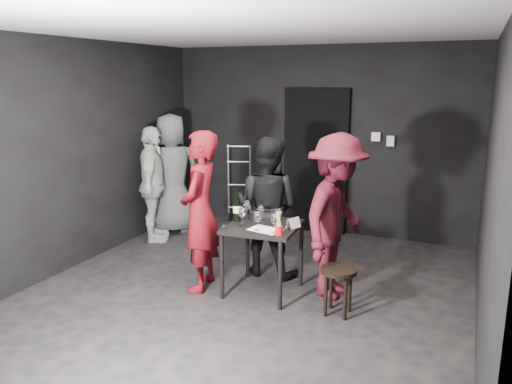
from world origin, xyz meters
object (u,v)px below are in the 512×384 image
at_px(woman_black, 267,202).
at_px(man_maroon, 337,205).
at_px(server_red, 200,200).
at_px(bystander_cream, 152,180).
at_px(breadstick_cup, 279,224).
at_px(hand_truck, 238,210).
at_px(tasting_table, 263,234).
at_px(bystander_grey, 172,164).
at_px(stool, 339,278).
at_px(wine_bottle, 237,209).

distance_m(woman_black, man_maroon, 0.93).
bearing_deg(woman_black, server_red, 56.45).
xyz_separation_m(server_red, bystander_cream, (-1.41, 1.15, -0.12)).
bearing_deg(bystander_cream, breadstick_cup, -146.80).
xyz_separation_m(hand_truck, man_maroon, (2.04, -1.94, 0.75)).
xyz_separation_m(man_maroon, bystander_cream, (-2.79, 0.75, -0.12)).
relative_size(woman_black, breadstick_cup, 6.84).
distance_m(hand_truck, woman_black, 2.13).
relative_size(tasting_table, bystander_grey, 0.37).
relative_size(stool, man_maroon, 0.24).
bearing_deg(bystander_grey, stool, 115.37).
height_order(hand_truck, man_maroon, man_maroon).
relative_size(server_red, bystander_cream, 1.14).
bearing_deg(breadstick_cup, server_red, 174.00).
height_order(bystander_cream, wine_bottle, bystander_cream).
bearing_deg(tasting_table, breadstick_cup, -42.00).
relative_size(man_maroon, bystander_cream, 1.14).
bearing_deg(breadstick_cup, tasting_table, 138.00).
distance_m(tasting_table, breadstick_cup, 0.43).
bearing_deg(wine_bottle, man_maroon, 12.26).
xyz_separation_m(stool, server_red, (-1.52, 0.03, 0.61)).
height_order(server_red, breadstick_cup, server_red).
distance_m(woman_black, breadstick_cup, 0.89).
height_order(hand_truck, breadstick_cup, hand_truck).
relative_size(server_red, breadstick_cup, 7.82).
bearing_deg(bystander_cream, woman_black, -132.86).
distance_m(bystander_cream, bystander_grey, 0.48).
xyz_separation_m(man_maroon, bystander_grey, (-2.76, 1.21, 0.04)).
bearing_deg(man_maroon, tasting_table, 116.97).
distance_m(man_maroon, wine_bottle, 1.05).
bearing_deg(breadstick_cup, man_maroon, 48.38).
bearing_deg(stool, server_red, 178.80).
distance_m(woman_black, bystander_cream, 1.97).
bearing_deg(wine_bottle, breadstick_cup, -25.00).
height_order(stool, woman_black, woman_black).
relative_size(hand_truck, bystander_grey, 0.61).
height_order(man_maroon, breadstick_cup, man_maroon).
bearing_deg(hand_truck, woman_black, -72.81).
relative_size(bystander_grey, wine_bottle, 6.06).
distance_m(man_maroon, bystander_grey, 3.01).
relative_size(woman_black, bystander_cream, 1.00).
height_order(stool, bystander_grey, bystander_grey).
xyz_separation_m(bystander_grey, wine_bottle, (1.74, -1.43, -0.14)).
bearing_deg(stool, bystander_cream, 158.06).
bearing_deg(bystander_cream, hand_truck, -60.78).
bearing_deg(hand_truck, tasting_table, -76.53).
bearing_deg(tasting_table, wine_bottle, 175.27).
xyz_separation_m(stool, bystander_grey, (-2.91, 1.64, 0.65)).
bearing_deg(breadstick_cup, hand_truck, 123.38).
bearing_deg(wine_bottle, stool, -9.95).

